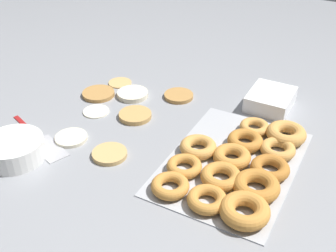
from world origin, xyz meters
name	(u,v)px	position (x,y,z in m)	size (l,w,h in m)	color
ground_plane	(148,127)	(0.00, 0.00, 0.00)	(3.00, 3.00, 0.00)	gray
pancake_0	(133,94)	(0.13, 0.14, 0.01)	(0.10, 0.10, 0.02)	beige
pancake_1	(110,154)	(-0.17, 0.02, 0.01)	(0.09, 0.09, 0.01)	tan
pancake_2	(135,115)	(0.02, 0.06, 0.01)	(0.10, 0.10, 0.01)	tan
pancake_3	(71,138)	(-0.16, 0.16, 0.01)	(0.09, 0.09, 0.01)	beige
pancake_4	(120,82)	(0.19, 0.23, 0.00)	(0.08, 0.08, 0.01)	tan
pancake_5	(96,111)	(-0.01, 0.19, 0.00)	(0.08, 0.08, 0.01)	silver
pancake_6	(179,96)	(0.20, 0.00, 0.01)	(0.10, 0.10, 0.01)	#B27F42
pancake_7	(98,94)	(0.08, 0.24, 0.01)	(0.11, 0.11, 0.01)	#B27F42
donut_tray	(238,165)	(-0.06, -0.30, 0.02)	(0.46, 0.32, 0.04)	#ADAFB5
batter_bowl	(14,149)	(-0.30, 0.24, 0.03)	(0.16, 0.16, 0.06)	white
container_stack	(270,99)	(0.28, -0.28, 0.03)	(0.15, 0.13, 0.05)	white
spatula	(44,143)	(-0.21, 0.21, 0.00)	(0.14, 0.27, 0.01)	maroon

